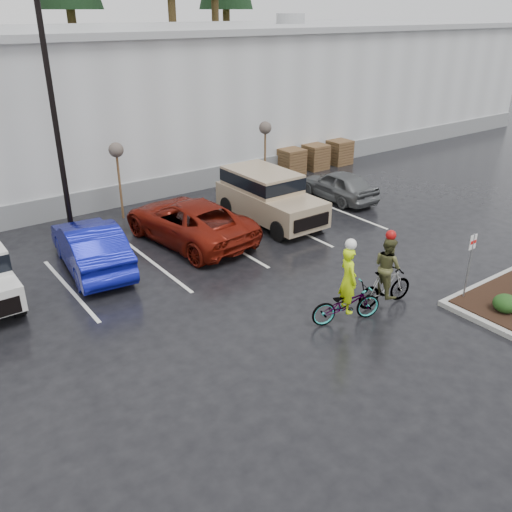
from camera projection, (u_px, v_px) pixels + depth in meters
ground at (382, 347)px, 14.14m from camera, size 120.00×120.00×0.00m
warehouse at (73, 100)px, 28.75m from camera, size 60.50×15.50×7.20m
lamppost at (50, 85)px, 18.43m from camera, size 0.50×1.00×9.22m
sapling_mid at (117, 154)px, 21.73m from camera, size 0.60×0.60×3.20m
sapling_east at (265, 131)px, 25.77m from camera, size 0.60×0.60×3.20m
pallet_stack_a at (291, 161)px, 28.70m from camera, size 1.20×1.20×1.35m
pallet_stack_b at (315, 157)px, 29.61m from camera, size 1.20×1.20×1.35m
pallet_stack_c at (339, 152)px, 30.58m from camera, size 1.20×1.20×1.35m
shrub_a at (506, 303)px, 15.38m from camera, size 0.70×0.70×0.52m
fire_lane_sign at (470, 259)px, 15.74m from camera, size 0.30×0.05×2.20m
car_blue at (91, 246)px, 18.11m from camera, size 2.27×5.10×1.63m
car_red at (188, 221)px, 20.29m from camera, size 3.38×6.10×1.62m
suv_tan at (270, 198)px, 22.03m from camera, size 2.20×5.10×2.06m
car_grey at (339, 185)px, 24.79m from camera, size 1.81×4.13×1.39m
cyclist_hivis at (347, 297)px, 15.00m from camera, size 2.19×1.31×2.51m
cyclist_olive at (386, 278)px, 15.82m from camera, size 1.89×0.94×2.38m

